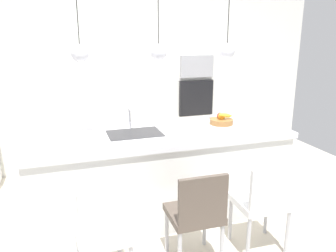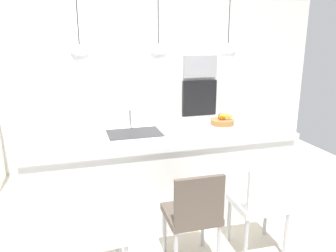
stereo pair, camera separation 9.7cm
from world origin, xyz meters
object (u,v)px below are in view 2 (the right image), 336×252
at_px(chair_near, 100,230).
at_px(chair_middle, 194,213).
at_px(microwave, 200,66).
at_px(oven, 199,98).
at_px(fruit_bowl, 222,121).
at_px(chair_far, 262,202).

relative_size(chair_near, chair_middle, 1.01).
distance_m(microwave, chair_middle, 2.91).
distance_m(microwave, oven, 0.50).
relative_size(fruit_bowl, chair_far, 0.31).
xyz_separation_m(oven, chair_middle, (-1.04, -2.54, -0.47)).
relative_size(oven, chair_far, 0.64).
bearing_deg(chair_far, oven, 81.35).
distance_m(chair_near, chair_middle, 0.78).
bearing_deg(chair_far, chair_middle, -179.78).
xyz_separation_m(fruit_bowl, chair_middle, (-0.73, -1.03, -0.49)).
bearing_deg(microwave, chair_near, -125.52).
height_order(fruit_bowl, microwave, microwave).
xyz_separation_m(fruit_bowl, chair_far, (-0.07, -1.02, -0.49)).
distance_m(oven, chair_far, 2.61).
bearing_deg(microwave, chair_middle, -112.29).
xyz_separation_m(fruit_bowl, microwave, (0.31, 1.52, 0.48)).
bearing_deg(microwave, oven, 0.00).
bearing_deg(fruit_bowl, oven, 78.33).
relative_size(fruit_bowl, chair_near, 0.30).
bearing_deg(chair_middle, fruit_bowl, 54.61).
distance_m(fruit_bowl, microwave, 1.62).
relative_size(microwave, oven, 0.96).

